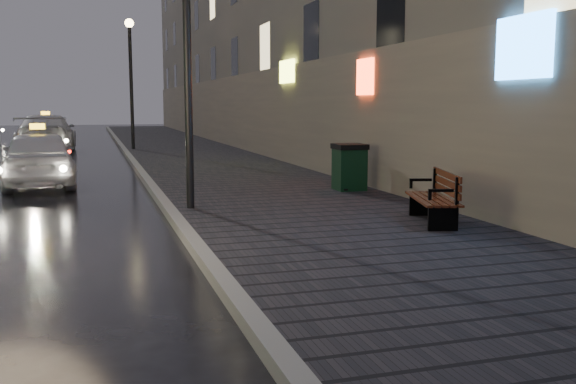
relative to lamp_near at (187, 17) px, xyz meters
name	(u,v)px	position (x,y,z in m)	size (l,w,h in m)	color
ground	(76,347)	(-1.85, -6.00, -3.49)	(120.00, 120.00, 0.00)	black
sidewalk	(186,151)	(2.05, 15.00, -3.41)	(4.60, 58.00, 0.15)	black
curb	(126,152)	(-0.35, 15.00, -3.41)	(0.20, 58.00, 0.15)	slate
building_near	(239,8)	(5.25, 19.00, 3.01)	(1.80, 50.00, 13.00)	#605B54
lamp_near	(187,17)	(0.00, 0.00, 0.00)	(0.36, 0.36, 5.28)	black
lamp_far	(131,67)	(0.00, 16.00, 0.00)	(0.36, 0.36, 5.28)	black
bench	(436,197)	(3.47, -2.58, -2.93)	(0.96, 1.68, 0.81)	black
trash_bin	(349,167)	(3.66, 1.43, -2.83)	(0.67, 0.67, 1.00)	black
taxi_near	(39,158)	(-2.89, 5.23, -2.79)	(1.65, 4.09, 1.39)	silver
taxi_mid	(46,134)	(-3.43, 17.08, -2.71)	(2.19, 5.37, 1.56)	silver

